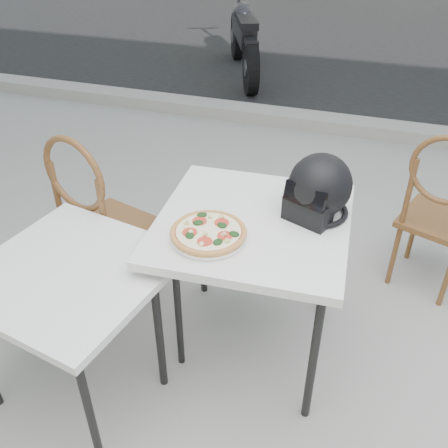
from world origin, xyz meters
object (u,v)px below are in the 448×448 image
(plate, at_px, (209,237))
(helmet, at_px, (319,190))
(cafe_chair_main, at_px, (440,207))
(cafe_chair_side, at_px, (97,213))
(cafe_table_main, at_px, (253,233))
(pizza, at_px, (209,232))
(cafe_table_side, at_px, (72,281))
(motorcycle, at_px, (244,39))

(plate, relative_size, helmet, 0.87)
(cafe_chair_main, bearing_deg, cafe_chair_side, 41.17)
(cafe_chair_main, bearing_deg, plate, 63.76)
(cafe_table_main, height_order, pizza, pizza)
(helmet, relative_size, cafe_chair_main, 0.36)
(pizza, relative_size, cafe_chair_side, 0.39)
(plate, bearing_deg, cafe_table_main, 53.93)
(cafe_table_side, bearing_deg, motorcycle, 97.45)
(pizza, bearing_deg, motorcycle, 104.25)
(pizza, bearing_deg, cafe_table_main, 53.94)
(motorcycle, bearing_deg, cafe_chair_main, -81.89)
(pizza, bearing_deg, cafe_chair_side, 158.50)
(cafe_table_main, relative_size, cafe_table_side, 1.01)
(pizza, distance_m, cafe_chair_side, 0.80)
(cafe_table_side, bearing_deg, helmet, 33.37)
(plate, xyz_separation_m, helmet, (0.39, 0.32, 0.11))
(cafe_table_side, bearing_deg, cafe_table_main, 35.41)
(pizza, bearing_deg, cafe_table_side, -152.04)
(cafe_chair_side, bearing_deg, helmet, -162.58)
(pizza, xyz_separation_m, motorcycle, (-1.11, 4.37, -0.39))
(plate, height_order, cafe_chair_side, cafe_chair_side)
(helmet, distance_m, cafe_table_side, 1.10)
(motorcycle, bearing_deg, cafe_table_side, -105.65)
(pizza, relative_size, helmet, 1.12)
(cafe_table_main, xyz_separation_m, cafe_chair_main, (0.84, 0.75, -0.15))
(cafe_table_main, distance_m, pizza, 0.25)
(helmet, bearing_deg, cafe_table_side, -124.96)
(cafe_chair_main, relative_size, cafe_chair_side, 0.95)
(plate, distance_m, helmet, 0.51)
(cafe_chair_side, bearing_deg, cafe_chair_main, -143.38)
(helmet, bearing_deg, motorcycle, 131.93)
(pizza, xyz_separation_m, cafe_table_side, (-0.50, -0.27, -0.17))
(cafe_table_main, distance_m, cafe_chair_main, 1.13)
(cafe_table_main, relative_size, helmet, 2.39)
(cafe_table_main, xyz_separation_m, helmet, (0.25, 0.13, 0.19))
(cafe_table_main, relative_size, plate, 2.74)
(cafe_table_main, distance_m, helmet, 0.34)
(cafe_table_main, bearing_deg, cafe_chair_main, 41.74)
(pizza, relative_size, motorcycle, 0.22)
(pizza, xyz_separation_m, helmet, (0.39, 0.32, 0.09))
(cafe_table_main, bearing_deg, cafe_table_side, -144.59)
(motorcycle, bearing_deg, cafe_chair_side, -107.52)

